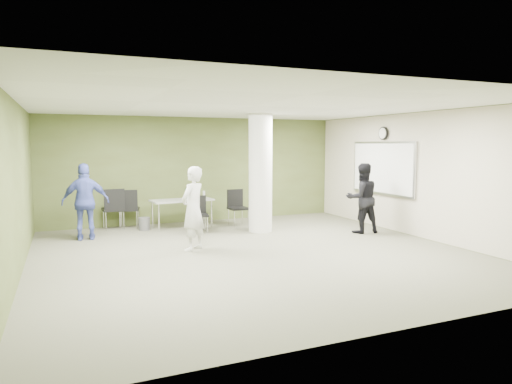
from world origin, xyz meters
name	(u,v)px	position (x,y,z in m)	size (l,w,h in m)	color
floor	(254,253)	(0.00, 0.00, 0.00)	(8.00, 8.00, 0.00)	#595946
ceiling	(254,106)	(0.00, 0.00, 2.80)	(8.00, 8.00, 0.00)	white
wall_back	(197,170)	(0.00, 4.00, 1.40)	(8.00, 0.02, 2.80)	#4C5327
wall_left	(16,189)	(-4.00, 0.00, 1.40)	(0.02, 8.00, 2.80)	#4C5327
wall_right_cream	(419,175)	(4.00, 0.00, 1.40)	(0.02, 8.00, 2.80)	beige
column	(260,173)	(1.00, 2.00, 1.40)	(0.56, 0.56, 2.80)	silver
whiteboard	(382,168)	(3.92, 1.20, 1.50)	(0.05, 2.30, 1.30)	silver
wall_clock	(383,133)	(3.92, 1.20, 2.35)	(0.06, 0.32, 0.32)	black
folding_table	(182,201)	(-0.61, 3.18, 0.67)	(1.57, 0.82, 0.97)	gray
wastebasket	(144,224)	(-1.55, 3.22, 0.16)	(0.27, 0.27, 0.31)	#4C4C4C
chair_back_left	(114,206)	(-2.22, 3.56, 0.59)	(0.53, 0.53, 1.01)	black
chair_back_right	(128,206)	(-1.87, 3.56, 0.57)	(0.58, 0.58, 0.98)	black
chair_table_left	(198,211)	(-0.41, 2.47, 0.50)	(0.49, 0.49, 0.86)	black
chair_table_right	(237,205)	(0.77, 2.98, 0.54)	(0.48, 0.48, 0.93)	black
woman_white	(193,209)	(-1.01, 0.69, 0.83)	(0.60, 0.40, 1.66)	silver
man_black	(362,198)	(3.13, 0.90, 0.82)	(0.80, 0.62, 1.64)	black
man_blue	(86,202)	(-2.90, 2.58, 0.84)	(0.98, 0.41, 1.67)	#4452A8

